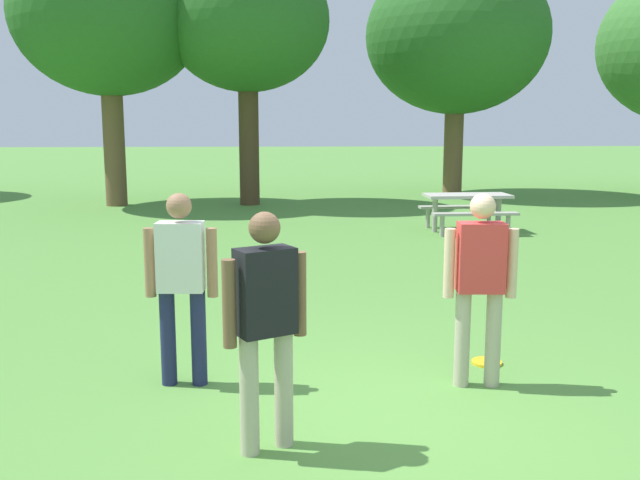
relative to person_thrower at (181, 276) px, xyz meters
The scene contains 9 objects.
ground_plane 2.04m from the person_thrower, 25.67° to the right, with size 120.00×120.00×0.00m, color #568E3D.
person_thrower is the anchor object (origin of this frame).
person_catcher 2.49m from the person_thrower, ahead, with size 0.61×0.25×1.64m.
person_bystander 1.44m from the person_thrower, 59.78° to the right, with size 0.55×0.37×1.64m.
frisbee 2.91m from the person_thrower, ahead, with size 0.28×0.28×0.03m, color yellow.
picnic_table_near 9.42m from the person_thrower, 60.51° to the left, with size 1.74×1.47×0.77m.
tree_broad_center 14.29m from the person_thrower, 105.04° to the left, with size 4.92×4.92×7.06m.
tree_far_right 13.80m from the person_thrower, 89.95° to the left, with size 4.33×4.33×6.67m.
tree_slender_mid 16.98m from the person_thrower, 68.34° to the left, with size 5.40×5.40×7.04m.
Camera 1 is at (-0.81, -4.96, 2.21)m, focal length 39.22 mm.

